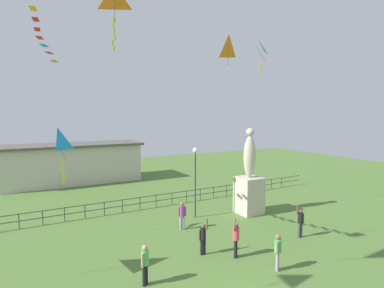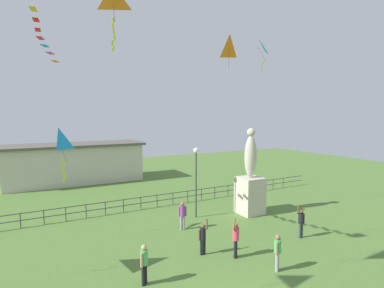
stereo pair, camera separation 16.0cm
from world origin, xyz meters
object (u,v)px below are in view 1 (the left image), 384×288
object	(u,v)px
person_0	(278,250)
person_5	(145,262)
person_2	(182,214)
person_1	(300,221)
person_4	(236,237)
kite_4	(229,47)
person_3	(203,237)
statue_monument	(249,185)
kite_1	(58,142)
kite_3	(257,48)
lamppost	(195,167)

from	to	relation	value
person_0	person_5	world-z (taller)	person_5
person_2	person_5	world-z (taller)	person_2
person_1	person_4	world-z (taller)	person_4
person_1	kite_4	distance (m)	11.51
person_0	person_3	distance (m)	3.62
kite_4	person_3	bearing A→B (deg)	-137.27
statue_monument	kite_4	distance (m)	9.47
person_5	kite_1	world-z (taller)	kite_1
person_5	kite_1	size ratio (longest dim) A/B	0.57
person_0	person_1	size ratio (longest dim) A/B	0.86
person_3	kite_1	size ratio (longest dim) A/B	0.62
person_1	kite_3	xyz separation A→B (m)	(-1.19, 2.59, 9.91)
person_1	kite_1	size ratio (longest dim) A/B	0.65
person_4	person_1	bearing A→B (deg)	2.18
person_4	kite_3	world-z (taller)	kite_3
person_1	kite_1	xyz separation A→B (m)	(-11.89, 5.94, 4.55)
person_0	person_2	size ratio (longest dim) A/B	0.98
statue_monument	lamppost	world-z (taller)	statue_monument
person_0	kite_3	size ratio (longest dim) A/B	0.83
statue_monument	person_4	xyz separation A→B (m)	(-4.92, -4.96, -0.97)
person_4	kite_4	size ratio (longest dim) A/B	0.79
person_4	person_0	bearing A→B (deg)	-65.97
person_0	statue_monument	bearing A→B (deg)	59.46
kite_1	kite_3	size ratio (longest dim) A/B	1.47
kite_3	statue_monument	bearing A→B (deg)	56.97
person_5	kite_4	xyz separation A→B (m)	(7.82, 5.18, 10.32)
person_3	kite_3	distance (m)	11.18
kite_4	kite_1	bearing A→B (deg)	173.91
person_1	person_2	distance (m)	6.85
person_2	person_4	bearing A→B (deg)	-81.93
person_5	kite_4	size ratio (longest dim) A/B	0.66
person_4	person_5	size ratio (longest dim) A/B	1.21
kite_1	kite_3	world-z (taller)	kite_3
person_3	person_5	bearing A→B (deg)	-161.38
lamppost	kite_4	size ratio (longest dim) A/B	1.84
person_1	person_5	world-z (taller)	person_1
person_3	person_5	xyz separation A→B (m)	(-3.48, -1.17, 0.06)
lamppost	person_4	world-z (taller)	lamppost
person_0	kite_1	distance (m)	12.26
statue_monument	person_0	distance (m)	8.07
person_0	lamppost	bearing A→B (deg)	87.76
person_3	kite_4	distance (m)	11.94
kite_1	kite_4	size ratio (longest dim) A/B	1.14
person_5	kite_3	distance (m)	13.21
person_5	kite_4	bearing A→B (deg)	33.53
person_2	kite_3	size ratio (longest dim) A/B	0.85
person_2	kite_3	xyz separation A→B (m)	(4.14, -1.71, 9.90)
kite_1	kite_4	xyz separation A→B (m)	(10.28, -1.10, 5.77)
lamppost	statue_monument	bearing A→B (deg)	-15.91
person_5	kite_3	world-z (taller)	kite_3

